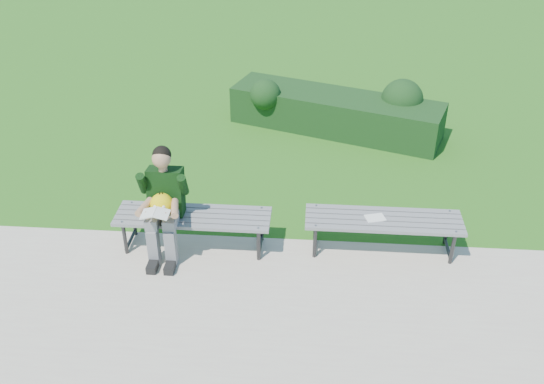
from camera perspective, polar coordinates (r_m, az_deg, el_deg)
ground at (r=7.40m, az=1.24°, el=-4.56°), size 80.00×80.00×0.00m
walkway at (r=6.08m, az=0.24°, el=-14.26°), size 30.00×3.50×0.02m
hedge at (r=9.97m, az=6.44°, el=7.69°), size 3.50×1.93×0.90m
bench_left at (r=7.10m, az=-7.42°, el=-2.53°), size 1.80×0.50×0.46m
bench_right at (r=7.10m, az=10.45°, el=-2.82°), size 1.80×0.50×0.46m
seated_boy at (r=6.92m, az=-10.18°, el=-0.80°), size 0.56×0.76×1.31m
paper_sheet at (r=7.06m, az=9.68°, el=-2.41°), size 0.26×0.21×0.01m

